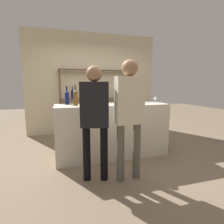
# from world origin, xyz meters

# --- Properties ---
(ground_plane) EXTENTS (16.00, 16.00, 0.00)m
(ground_plane) POSITION_xyz_m (0.00, 0.00, 0.00)
(ground_plane) COLOR #7A6651
(bar_counter) EXTENTS (2.09, 0.65, 1.00)m
(bar_counter) POSITION_xyz_m (0.00, 0.00, 0.50)
(bar_counter) COLOR beige
(bar_counter) RESTS_ON ground_plane
(back_wall) EXTENTS (3.69, 0.12, 2.80)m
(back_wall) POSITION_xyz_m (0.00, 1.92, 1.40)
(back_wall) COLOR beige
(back_wall) RESTS_ON ground_plane
(back_shelf) EXTENTS (1.92, 0.18, 1.78)m
(back_shelf) POSITION_xyz_m (-0.01, 1.74, 1.17)
(back_shelf) COLOR brown
(back_shelf) RESTS_ON ground_plane
(counter_bottle_0) EXTENTS (0.08, 0.08, 0.34)m
(counter_bottle_0) POSITION_xyz_m (-0.39, -0.03, 1.13)
(counter_bottle_0) COLOR black
(counter_bottle_0) RESTS_ON bar_counter
(counter_bottle_1) EXTENTS (0.07, 0.07, 0.34)m
(counter_bottle_1) POSITION_xyz_m (-0.81, 0.16, 1.13)
(counter_bottle_1) COLOR #0F1956
(counter_bottle_1) RESTS_ON bar_counter
(counter_bottle_2) EXTENTS (0.08, 0.08, 0.37)m
(counter_bottle_2) POSITION_xyz_m (-0.68, -0.05, 1.15)
(counter_bottle_2) COLOR brown
(counter_bottle_2) RESTS_ON bar_counter
(counter_bottle_3) EXTENTS (0.07, 0.07, 0.32)m
(counter_bottle_3) POSITION_xyz_m (-0.54, 0.17, 1.12)
(counter_bottle_3) COLOR black
(counter_bottle_3) RESTS_ON bar_counter
(wine_glass) EXTENTS (0.08, 0.08, 0.14)m
(wine_glass) POSITION_xyz_m (0.91, -0.02, 1.10)
(wine_glass) COLOR silver
(wine_glass) RESTS_ON bar_counter
(cork_jar) EXTENTS (0.12, 0.12, 0.16)m
(cork_jar) POSITION_xyz_m (-0.18, -0.18, 1.08)
(cork_jar) COLOR silver
(cork_jar) RESTS_ON bar_counter
(customer_center) EXTENTS (0.39, 0.22, 1.69)m
(customer_center) POSITION_xyz_m (-0.02, -0.92, 1.01)
(customer_center) COLOR #575347
(customer_center) RESTS_ON ground_plane
(customer_left) EXTENTS (0.42, 0.26, 1.61)m
(customer_left) POSITION_xyz_m (-0.48, -0.80, 0.96)
(customer_left) COLOR black
(customer_left) RESTS_ON ground_plane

